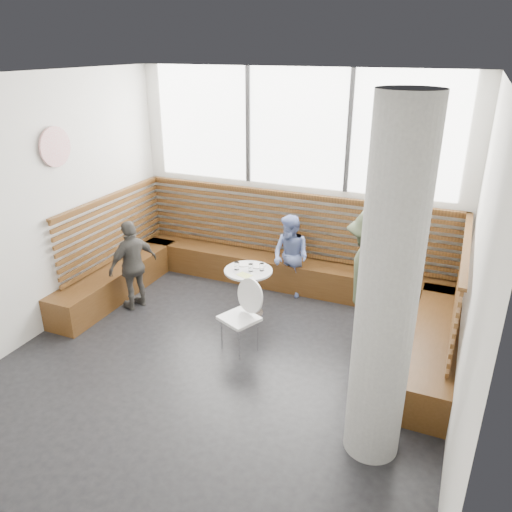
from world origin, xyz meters
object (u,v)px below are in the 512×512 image
at_px(cafe_chair, 242,309).
at_px(child_back, 291,257).
at_px(adult_man, 371,280).
at_px(child_left, 133,265).
at_px(cafe_table, 248,283).
at_px(concrete_column, 388,294).

distance_m(cafe_chair, child_back, 1.56).
bearing_deg(cafe_chair, adult_man, 50.65).
distance_m(adult_man, child_left, 3.24).
height_order(cafe_chair, child_left, child_left).
xyz_separation_m(adult_man, child_back, (-1.31, 0.88, -0.26)).
height_order(cafe_table, child_back, child_back).
relative_size(adult_man, child_back, 1.42).
bearing_deg(child_left, cafe_chair, 99.45).
bearing_deg(concrete_column, cafe_chair, 150.01).
bearing_deg(child_back, adult_man, -11.88).
xyz_separation_m(cafe_chair, adult_man, (1.39, 0.68, 0.35)).
relative_size(child_back, child_left, 0.96).
xyz_separation_m(cafe_chair, child_back, (0.07, 1.56, 0.09)).
bearing_deg(concrete_column, child_left, 158.84).
bearing_deg(adult_man, concrete_column, 178.65).
height_order(concrete_column, child_back, concrete_column).
height_order(cafe_table, adult_man, adult_man).
xyz_separation_m(cafe_table, child_back, (0.33, 0.77, 0.13)).
distance_m(cafe_table, child_back, 0.85).
bearing_deg(cafe_table, adult_man, -3.57).
height_order(child_back, child_left, child_left).
bearing_deg(adult_man, cafe_table, 71.63).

